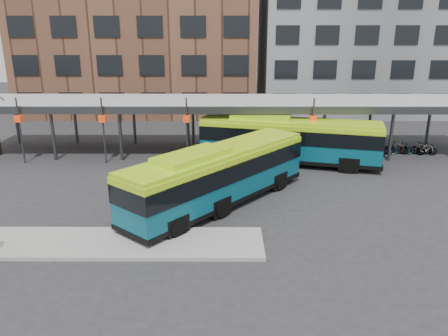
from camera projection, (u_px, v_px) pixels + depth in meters
ground at (230, 218)px, 22.81m from camera, size 120.00×120.00×0.00m
boarding_island at (110, 243)px, 19.95m from camera, size 14.00×3.00×0.18m
canopy at (228, 103)px, 33.87m from camera, size 40.00×6.53×4.80m
building_brick at (141, 14)px, 49.95m from camera, size 26.00×14.00×22.00m
building_grey at (367, 23)px, 50.15m from camera, size 24.00×14.00×20.00m
bus_front at (219, 174)px, 23.96m from camera, size 10.19×11.30×3.47m
bus_rear at (289, 139)px, 31.47m from camera, size 13.05×5.76×3.52m
bike_rack at (399, 149)px, 34.12m from camera, size 6.00×1.35×1.05m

